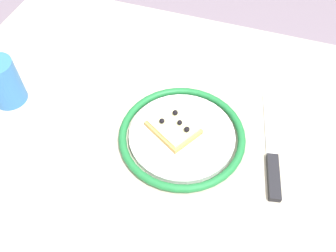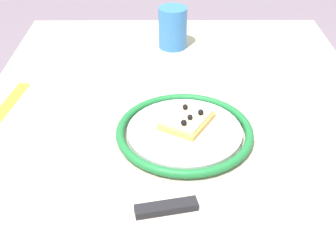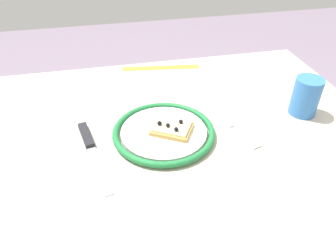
{
  "view_description": "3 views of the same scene",
  "coord_description": "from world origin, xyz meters",
  "px_view_note": "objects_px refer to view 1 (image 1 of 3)",
  "views": [
    {
      "loc": [
        0.05,
        -0.37,
        1.3
      ],
      "look_at": [
        -0.08,
        0.01,
        0.77
      ],
      "focal_mm": 37.88,
      "sensor_mm": 36.0,
      "label": 1
    },
    {
      "loc": [
        0.56,
        -0.02,
        1.21
      ],
      "look_at": [
        -0.05,
        -0.02,
        0.77
      ],
      "focal_mm": 46.89,
      "sensor_mm": 36.0,
      "label": 2
    },
    {
      "loc": [
        0.06,
        0.59,
        1.22
      ],
      "look_at": [
        -0.06,
        0.01,
        0.77
      ],
      "focal_mm": 34.48,
      "sensor_mm": 36.0,
      "label": 3
    }
  ],
  "objects_px": {
    "dining_table": "(204,173)",
    "fork": "(102,117)",
    "knife": "(272,161)",
    "plate": "(182,135)",
    "cup": "(3,82)",
    "pizza_slice_near": "(173,127)"
  },
  "relations": [
    {
      "from": "dining_table",
      "to": "fork",
      "type": "height_order",
      "value": "fork"
    },
    {
      "from": "knife",
      "to": "fork",
      "type": "bearing_deg",
      "value": -179.5
    },
    {
      "from": "plate",
      "to": "fork",
      "type": "height_order",
      "value": "plate"
    },
    {
      "from": "plate",
      "to": "knife",
      "type": "xyz_separation_m",
      "value": [
        0.17,
        0.0,
        -0.0
      ]
    },
    {
      "from": "plate",
      "to": "cup",
      "type": "relative_size",
      "value": 2.45
    },
    {
      "from": "fork",
      "to": "pizza_slice_near",
      "type": "bearing_deg",
      "value": 2.97
    },
    {
      "from": "dining_table",
      "to": "pizza_slice_near",
      "type": "xyz_separation_m",
      "value": [
        -0.07,
        0.01,
        0.11
      ]
    },
    {
      "from": "knife",
      "to": "cup",
      "type": "height_order",
      "value": "cup"
    },
    {
      "from": "pizza_slice_near",
      "to": "fork",
      "type": "distance_m",
      "value": 0.15
    },
    {
      "from": "dining_table",
      "to": "plate",
      "type": "bearing_deg",
      "value": 169.97
    },
    {
      "from": "fork",
      "to": "cup",
      "type": "xyz_separation_m",
      "value": [
        -0.2,
        -0.01,
        0.05
      ]
    },
    {
      "from": "pizza_slice_near",
      "to": "cup",
      "type": "bearing_deg",
      "value": -176.5
    },
    {
      "from": "pizza_slice_near",
      "to": "cup",
      "type": "distance_m",
      "value": 0.35
    },
    {
      "from": "dining_table",
      "to": "knife",
      "type": "xyz_separation_m",
      "value": [
        0.12,
        0.01,
        0.09
      ]
    },
    {
      "from": "plate",
      "to": "cup",
      "type": "xyz_separation_m",
      "value": [
        -0.37,
        -0.02,
        0.04
      ]
    },
    {
      "from": "plate",
      "to": "cup",
      "type": "distance_m",
      "value": 0.37
    },
    {
      "from": "dining_table",
      "to": "fork",
      "type": "relative_size",
      "value": 5.96
    },
    {
      "from": "dining_table",
      "to": "knife",
      "type": "height_order",
      "value": "knife"
    },
    {
      "from": "cup",
      "to": "dining_table",
      "type": "bearing_deg",
      "value": 0.92
    },
    {
      "from": "fork",
      "to": "cup",
      "type": "height_order",
      "value": "cup"
    },
    {
      "from": "cup",
      "to": "knife",
      "type": "bearing_deg",
      "value": 1.76
    },
    {
      "from": "fork",
      "to": "cup",
      "type": "bearing_deg",
      "value": -176.11
    }
  ]
}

